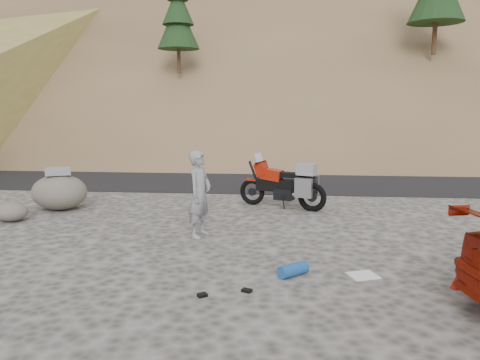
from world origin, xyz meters
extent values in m
plane|color=#3E3C39|center=(0.00, 0.00, 0.00)|extent=(140.00, 140.00, 0.00)
cube|color=black|center=(0.00, 9.00, 0.00)|extent=(120.00, 7.00, 0.05)
cube|color=brown|center=(2.00, 30.00, 8.00)|extent=(110.00, 51.90, 46.72)
cube|color=brown|center=(2.00, 30.00, 8.30)|extent=(110.00, 43.28, 36.46)
cube|color=brown|center=(2.00, 50.00, 14.00)|extent=(120.00, 40.00, 30.00)
cylinder|color=#3D2216|center=(-4.00, 14.00, 4.90)|extent=(0.17, 0.17, 1.40)
cone|color=black|center=(-4.00, 14.00, 6.44)|extent=(2.00, 2.00, 2.25)
cone|color=black|center=(-4.00, 14.00, 7.29)|extent=(1.50, 1.50, 1.76)
cylinder|color=#3D2216|center=(8.00, 15.00, 5.94)|extent=(0.22, 0.22, 1.82)
torus|color=black|center=(0.18, 4.05, 0.36)|extent=(0.72, 0.38, 0.72)
cylinder|color=black|center=(0.18, 4.05, 0.36)|extent=(0.23, 0.14, 0.22)
torus|color=black|center=(1.76, 3.44, 0.36)|extent=(0.77, 0.42, 0.77)
cylinder|color=black|center=(1.76, 3.44, 0.36)|extent=(0.26, 0.17, 0.24)
cylinder|color=black|center=(0.26, 4.02, 0.77)|extent=(0.41, 0.21, 0.89)
cylinder|color=black|center=(0.40, 3.97, 1.18)|extent=(0.29, 0.65, 0.05)
cube|color=black|center=(0.95, 3.76, 0.60)|extent=(1.32, 0.72, 0.33)
cube|color=black|center=(1.05, 3.72, 0.38)|extent=(0.58, 0.49, 0.31)
cube|color=#961808|center=(0.71, 3.85, 0.88)|extent=(0.66, 0.51, 0.34)
cube|color=#961808|center=(0.44, 3.95, 1.01)|extent=(0.44, 0.47, 0.39)
cube|color=silver|center=(0.36, 3.98, 1.29)|extent=(0.24, 0.35, 0.28)
cube|color=black|center=(1.20, 3.66, 0.90)|extent=(0.65, 0.44, 0.13)
cube|color=black|center=(1.59, 3.51, 0.86)|extent=(0.43, 0.32, 0.11)
cube|color=#AFAFB3|center=(1.53, 3.22, 0.64)|extent=(0.46, 0.28, 0.49)
cube|color=#AFAFB3|center=(1.73, 3.76, 0.64)|extent=(0.46, 0.28, 0.49)
cube|color=gray|center=(1.61, 3.50, 1.07)|extent=(0.56, 0.51, 0.29)
cube|color=#961808|center=(0.18, 4.05, 0.69)|extent=(0.35, 0.24, 0.04)
cylinder|color=black|center=(1.03, 3.51, 0.20)|extent=(0.11, 0.22, 0.40)
cylinder|color=#AFAFB3|center=(1.50, 3.38, 0.44)|extent=(0.50, 0.27, 0.14)
imported|color=gray|center=(-0.69, 0.85, 0.00)|extent=(0.62, 0.76, 1.79)
ellipsoid|color=#605B52|center=(-4.78, 3.00, 0.46)|extent=(1.66, 1.50, 0.92)
cube|color=gray|center=(-4.78, 3.00, 1.01)|extent=(0.80, 0.73, 0.18)
ellipsoid|color=#605B52|center=(-5.34, 1.70, 0.23)|extent=(0.90, 0.84, 0.46)
cube|color=white|center=(2.31, -1.16, 0.01)|extent=(0.55, 0.52, 0.01)
cylinder|color=#194E97|center=(1.19, -1.27, 0.10)|extent=(0.53, 0.49, 0.21)
cone|color=#AC170B|center=(3.60, -1.56, 0.10)|extent=(0.19, 0.19, 0.20)
cube|color=black|center=(0.50, -1.98, 0.02)|extent=(0.17, 0.15, 0.04)
cube|color=black|center=(-0.12, -2.21, 0.02)|extent=(0.17, 0.16, 0.04)
camera|label=1|loc=(1.01, -8.47, 2.72)|focal=35.00mm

